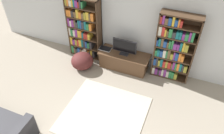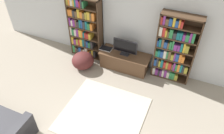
{
  "view_description": "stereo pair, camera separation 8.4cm",
  "coord_description": "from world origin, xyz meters",
  "views": [
    {
      "loc": [
        1.54,
        -0.69,
        4.17
      ],
      "look_at": [
        0.0,
        3.02,
        0.7
      ],
      "focal_mm": 35.0,
      "sensor_mm": 36.0,
      "label": 1
    },
    {
      "loc": [
        1.62,
        -0.66,
        4.17
      ],
      "look_at": [
        0.0,
        3.02,
        0.7
      ],
      "focal_mm": 35.0,
      "sensor_mm": 36.0,
      "label": 2
    }
  ],
  "objects": [
    {
      "name": "wall_back",
      "position": [
        0.0,
        4.23,
        1.3
      ],
      "size": [
        8.8,
        0.06,
        2.6
      ],
      "color": "silver",
      "rests_on": "ground_plane"
    },
    {
      "name": "bookshelf_left",
      "position": [
        -1.32,
        4.05,
        0.91
      ],
      "size": [
        0.98,
        0.3,
        1.88
      ],
      "color": "#422D1E",
      "rests_on": "ground_plane"
    },
    {
      "name": "bookshelf_right",
      "position": [
        1.25,
        4.05,
        0.91
      ],
      "size": [
        0.98,
        0.3,
        1.88
      ],
      "color": "#422D1E",
      "rests_on": "ground_plane"
    },
    {
      "name": "tv_stand",
      "position": [
        0.01,
        3.89,
        0.25
      ],
      "size": [
        1.41,
        0.55,
        0.49
      ],
      "color": "brown",
      "rests_on": "ground_plane"
    },
    {
      "name": "television",
      "position": [
        0.01,
        3.88,
        0.73
      ],
      "size": [
        0.68,
        0.16,
        0.46
      ],
      "color": "black",
      "rests_on": "tv_stand"
    },
    {
      "name": "laptop",
      "position": [
        -0.57,
        3.89,
        0.5
      ],
      "size": [
        0.35,
        0.23,
        0.03
      ],
      "color": "#B7B7BC",
      "rests_on": "tv_stand"
    },
    {
      "name": "area_rug",
      "position": [
        0.17,
        2.14,
        0.01
      ],
      "size": [
        1.85,
        1.76,
        0.02
      ],
      "color": "beige",
      "rests_on": "ground_plane"
    },
    {
      "name": "beanbag_ottoman",
      "position": [
        -1.09,
        3.44,
        0.23
      ],
      "size": [
        0.63,
        0.63,
        0.46
      ],
      "primitive_type": "ellipsoid",
      "color": "#4C1E1E",
      "rests_on": "ground_plane"
    }
  ]
}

